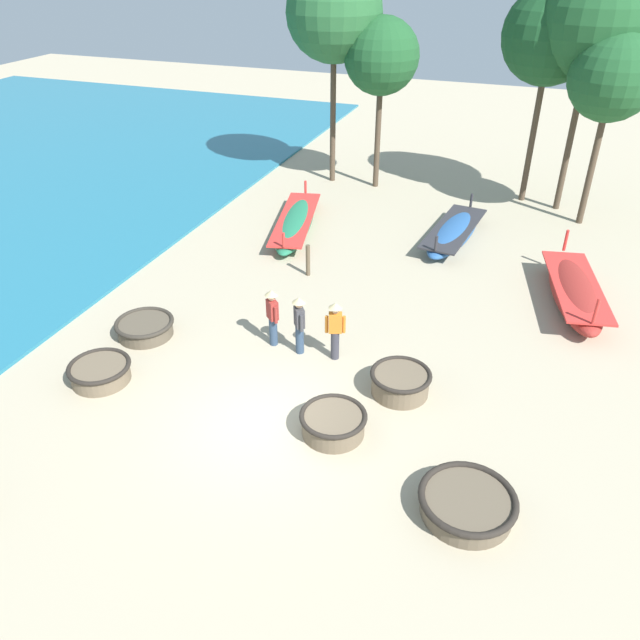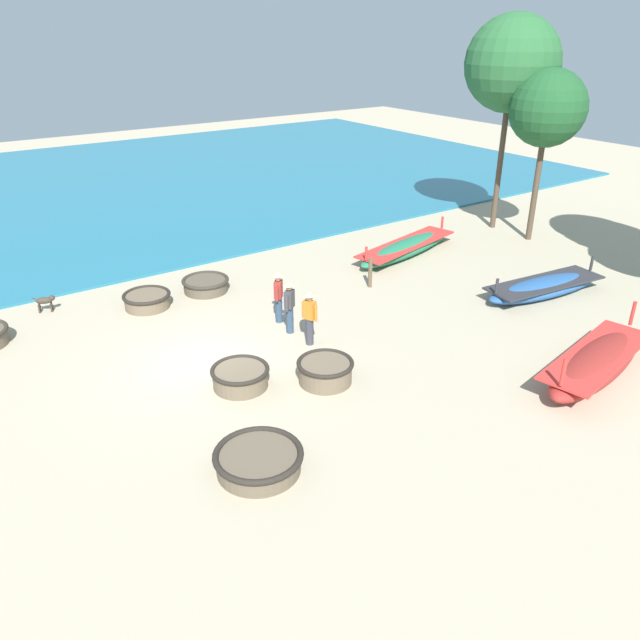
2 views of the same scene
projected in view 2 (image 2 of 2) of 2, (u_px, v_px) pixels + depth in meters
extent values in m
plane|color=tan|center=(207.00, 363.00, 17.07)|extent=(80.00, 80.00, 0.00)
cube|color=teal|center=(108.00, 188.00, 34.63)|extent=(28.00, 52.00, 0.10)
cylinder|color=brown|center=(325.00, 372.00, 16.09)|extent=(1.38, 1.38, 0.55)
torus|color=#28231E|center=(325.00, 363.00, 15.97)|extent=(1.49, 1.49, 0.11)
cylinder|color=brown|center=(206.00, 286.00, 21.50)|extent=(1.50, 1.50, 0.41)
torus|color=#332D26|center=(205.00, 280.00, 21.41)|extent=(1.62, 1.62, 0.12)
cylinder|color=brown|center=(147.00, 301.00, 20.29)|extent=(1.43, 1.43, 0.43)
torus|color=#28231E|center=(146.00, 295.00, 20.20)|extent=(1.55, 1.55, 0.11)
cylinder|color=brown|center=(240.00, 378.00, 15.89)|extent=(1.40, 1.40, 0.49)
torus|color=#28231E|center=(240.00, 370.00, 15.79)|extent=(1.51, 1.51, 0.11)
cylinder|color=brown|center=(259.00, 462.00, 12.94)|extent=(1.76, 1.76, 0.40)
torus|color=#28231E|center=(258.00, 454.00, 12.85)|extent=(1.90, 1.90, 0.14)
ellipsoid|color=#285693|center=(544.00, 288.00, 21.14)|extent=(1.79, 4.88, 0.56)
cube|color=#2D2D33|center=(545.00, 283.00, 21.06)|extent=(1.80, 4.51, 0.06)
cylinder|color=#2D2D33|center=(592.00, 263.00, 21.86)|extent=(0.10, 0.10, 0.51)
cylinder|color=#2D2D33|center=(497.00, 286.00, 20.00)|extent=(0.10, 0.10, 0.51)
ellipsoid|color=maroon|center=(596.00, 364.00, 16.26)|extent=(2.21, 4.98, 0.79)
cube|color=red|center=(598.00, 355.00, 16.15)|extent=(2.18, 4.61, 0.06)
cylinder|color=red|center=(633.00, 313.00, 17.40)|extent=(0.10, 0.10, 0.71)
cylinder|color=red|center=(563.00, 372.00, 14.51)|extent=(0.10, 0.10, 0.71)
ellipsoid|color=#237551|center=(406.00, 248.00, 24.79)|extent=(2.42, 5.75, 0.55)
cube|color=red|center=(406.00, 244.00, 24.71)|extent=(2.36, 5.32, 0.06)
cylinder|color=red|center=(442.00, 222.00, 26.31)|extent=(0.10, 0.10, 0.50)
cylinder|color=red|center=(366.00, 253.00, 22.85)|extent=(0.10, 0.10, 0.50)
cylinder|color=#2D425B|center=(279.00, 310.00, 19.23)|extent=(0.22, 0.22, 0.82)
cube|color=maroon|center=(278.00, 289.00, 18.93)|extent=(0.40, 0.39, 0.54)
sphere|color=#DBB28E|center=(278.00, 278.00, 18.77)|extent=(0.20, 0.20, 0.20)
cylinder|color=maroon|center=(280.00, 288.00, 19.15)|extent=(0.09, 0.09, 0.48)
cylinder|color=maroon|center=(277.00, 294.00, 18.76)|extent=(0.09, 0.09, 0.48)
cone|color=#D1BC84|center=(278.00, 274.00, 18.71)|extent=(0.36, 0.36, 0.14)
cylinder|color=#383842|center=(310.00, 331.00, 17.90)|extent=(0.22, 0.22, 0.82)
cube|color=orange|center=(310.00, 310.00, 17.61)|extent=(0.39, 0.32, 0.54)
sphere|color=tan|center=(309.00, 298.00, 17.44)|extent=(0.20, 0.20, 0.20)
cylinder|color=orange|center=(303.00, 310.00, 17.74)|extent=(0.09, 0.09, 0.48)
cylinder|color=orange|center=(316.00, 313.00, 17.51)|extent=(0.09, 0.09, 0.48)
cone|color=#D1BC84|center=(309.00, 293.00, 17.38)|extent=(0.36, 0.36, 0.14)
cylinder|color=#2D425B|center=(290.00, 320.00, 18.57)|extent=(0.22, 0.22, 0.82)
cube|color=#3D3D42|center=(289.00, 299.00, 18.28)|extent=(0.38, 0.40, 0.54)
sphere|color=tan|center=(289.00, 287.00, 18.11)|extent=(0.20, 0.20, 0.20)
cylinder|color=#3D3D42|center=(287.00, 304.00, 18.11)|extent=(0.09, 0.09, 0.48)
cylinder|color=#3D3D42|center=(292.00, 298.00, 18.49)|extent=(0.09, 0.09, 0.48)
cone|color=#D1BC84|center=(289.00, 283.00, 18.06)|extent=(0.36, 0.36, 0.14)
ellipsoid|color=#3D3328|center=(44.00, 301.00, 19.90)|extent=(0.38, 0.56, 0.22)
sphere|color=#3D3328|center=(52.00, 298.00, 19.93)|extent=(0.18, 0.18, 0.18)
cylinder|color=#3D3328|center=(36.00, 300.00, 19.83)|extent=(0.11, 0.20, 0.16)
cylinder|color=#3D3328|center=(52.00, 306.00, 20.11)|extent=(0.06, 0.06, 0.28)
cylinder|color=#3D3328|center=(51.00, 308.00, 19.99)|extent=(0.06, 0.06, 0.28)
cylinder|color=#3D3328|center=(40.00, 307.00, 20.04)|extent=(0.06, 0.06, 0.28)
cylinder|color=#3D3328|center=(39.00, 309.00, 19.91)|extent=(0.06, 0.06, 0.28)
cylinder|color=brown|center=(370.00, 273.00, 21.70)|extent=(0.14, 0.14, 1.06)
cylinder|color=#4C3D2D|center=(500.00, 166.00, 27.04)|extent=(0.24, 0.24, 5.52)
sphere|color=#286033|center=(512.00, 63.00, 25.25)|extent=(3.86, 3.86, 3.86)
cylinder|color=#4C3D2D|center=(535.00, 189.00, 25.76)|extent=(0.24, 0.24, 4.31)
sphere|color=#1E5128|center=(548.00, 108.00, 24.37)|extent=(3.01, 3.01, 3.01)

